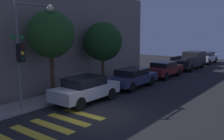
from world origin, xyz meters
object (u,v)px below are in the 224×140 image
object	(u,v)px
traffic_light_pole	(27,41)
sedan_tail_of_row	(206,57)
sedan_middle	(132,77)
tree_midblock	(103,42)
sedan_near_corner	(86,89)
pickup_truck	(190,60)
sedan_far_end	(164,69)
tree_near_corner	(51,35)

from	to	relation	value
traffic_light_pole	sedan_tail_of_row	world-z (taller)	traffic_light_pole
sedan_middle	tree_midblock	world-z (taller)	tree_midblock
traffic_light_pole	tree_midblock	size ratio (longest dim) A/B	1.17
sedan_near_corner	tree_midblock	bearing A→B (deg)	26.20
sedan_near_corner	sedan_tail_of_row	world-z (taller)	sedan_near_corner
traffic_light_pole	sedan_middle	size ratio (longest dim) A/B	1.26
traffic_light_pole	pickup_truck	world-z (taller)	traffic_light_pole
sedan_far_end	sedan_tail_of_row	size ratio (longest dim) A/B	0.97
sedan_tail_of_row	sedan_near_corner	bearing A→B (deg)	180.00
sedan_middle	tree_midblock	xyz separation A→B (m)	(-1.05, 1.93, 2.57)
pickup_truck	sedan_far_end	bearing A→B (deg)	180.00
sedan_middle	tree_near_corner	size ratio (longest dim) A/B	0.84
sedan_near_corner	sedan_tail_of_row	xyz separation A→B (m)	(22.41, -0.00, -0.01)
traffic_light_pole	sedan_middle	distance (m)	8.39
traffic_light_pole	sedan_far_end	world-z (taller)	traffic_light_pole
traffic_light_pole	sedan_tail_of_row	distance (m)	25.41
tree_near_corner	tree_midblock	size ratio (longest dim) A/B	1.11
sedan_near_corner	tree_midblock	world-z (taller)	tree_midblock
tree_near_corner	sedan_far_end	bearing A→B (deg)	-9.92
sedan_tail_of_row	tree_midblock	size ratio (longest dim) A/B	0.97
tree_near_corner	tree_midblock	world-z (taller)	tree_near_corner
traffic_light_pole	sedan_near_corner	xyz separation A→B (m)	(2.82, -1.27, -2.77)
pickup_truck	sedan_tail_of_row	size ratio (longest dim) A/B	1.23
traffic_light_pole	sedan_far_end	xyz separation A→B (m)	(13.08, -1.27, -2.82)
sedan_middle	tree_near_corner	world-z (taller)	tree_near_corner
sedan_tail_of_row	tree_near_corner	xyz separation A→B (m)	(-23.19, 1.93, 3.09)
sedan_near_corner	tree_near_corner	size ratio (longest dim) A/B	0.81
sedan_tail_of_row	sedan_middle	bearing A→B (deg)	180.00
sedan_far_end	pickup_truck	distance (m)	6.51
sedan_far_end	sedan_tail_of_row	distance (m)	12.14
pickup_truck	tree_near_corner	size ratio (longest dim) A/B	1.08
sedan_near_corner	pickup_truck	world-z (taller)	pickup_truck
sedan_far_end	tree_near_corner	world-z (taller)	tree_near_corner
sedan_tail_of_row	traffic_light_pole	bearing A→B (deg)	177.11
sedan_tail_of_row	tree_near_corner	bearing A→B (deg)	175.23
traffic_light_pole	sedan_middle	xyz separation A→B (m)	(7.80, -1.27, -2.82)
sedan_far_end	sedan_near_corner	bearing A→B (deg)	-180.00
pickup_truck	traffic_light_pole	bearing A→B (deg)	176.29
pickup_truck	tree_midblock	world-z (taller)	tree_midblock
pickup_truck	tree_midblock	distance (m)	13.21
sedan_near_corner	sedan_tail_of_row	size ratio (longest dim) A/B	0.92
traffic_light_pole	pickup_truck	size ratio (longest dim) A/B	0.98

